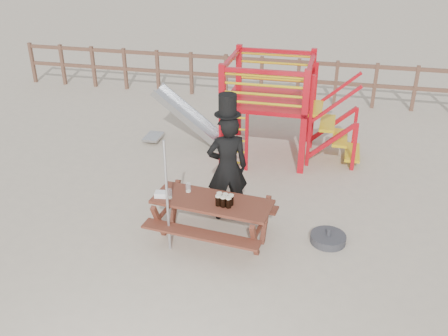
# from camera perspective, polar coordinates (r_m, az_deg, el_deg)

# --- Properties ---
(ground) EXTENTS (60.00, 60.00, 0.00)m
(ground) POSITION_cam_1_polar(r_m,az_deg,el_deg) (7.83, -0.69, -8.94)
(ground) COLOR #B7A78E
(ground) RESTS_ON ground
(back_fence) EXTENTS (15.09, 0.09, 1.20)m
(back_fence) POSITION_cam_1_polar(r_m,az_deg,el_deg) (13.79, 6.40, 10.57)
(back_fence) COLOR brown
(back_fence) RESTS_ON ground
(playground_fort) EXTENTS (4.71, 1.84, 2.10)m
(playground_fort) POSITION_cam_1_polar(r_m,az_deg,el_deg) (10.44, 4.70, 7.19)
(playground_fort) COLOR #B70C17
(playground_fort) RESTS_ON ground
(picnic_table) EXTENTS (1.95, 1.45, 0.71)m
(picnic_table) POSITION_cam_1_polar(r_m,az_deg,el_deg) (7.75, -1.35, -5.38)
(picnic_table) COLOR brown
(picnic_table) RESTS_ON ground
(man_with_hat) EXTENTS (0.79, 0.67, 2.17)m
(man_with_hat) POSITION_cam_1_polar(r_m,az_deg,el_deg) (8.07, 0.39, 0.34)
(man_with_hat) COLOR black
(man_with_hat) RESTS_ON ground
(metal_pole) EXTENTS (0.04, 0.04, 1.82)m
(metal_pole) POSITION_cam_1_polar(r_m,az_deg,el_deg) (7.32, -6.52, -3.38)
(metal_pole) COLOR #B2B2B7
(metal_pole) RESTS_ON ground
(parasol_base) EXTENTS (0.56, 0.56, 0.24)m
(parasol_base) POSITION_cam_1_polar(r_m,az_deg,el_deg) (8.05, 11.81, -7.89)
(parasol_base) COLOR #323337
(parasol_base) RESTS_ON ground
(paper_bag) EXTENTS (0.20, 0.16, 0.08)m
(paper_bag) POSITION_cam_1_polar(r_m,az_deg,el_deg) (7.75, -7.23, -3.00)
(paper_bag) COLOR white
(paper_bag) RESTS_ON picnic_table
(stout_pints) EXTENTS (0.27, 0.19, 0.17)m
(stout_pints) POSITION_cam_1_polar(r_m,az_deg,el_deg) (7.45, 0.03, -3.69)
(stout_pints) COLOR black
(stout_pints) RESTS_ON picnic_table
(empty_glasses) EXTENTS (0.31, 0.34, 0.15)m
(empty_glasses) POSITION_cam_1_polar(r_m,az_deg,el_deg) (7.75, -5.17, -2.64)
(empty_glasses) COLOR silver
(empty_glasses) RESTS_ON picnic_table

